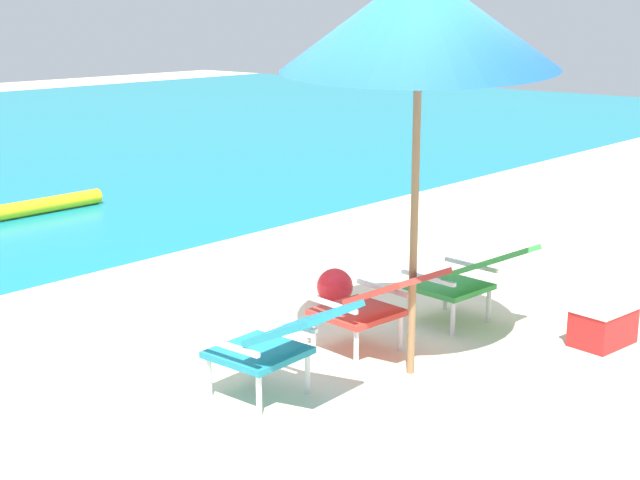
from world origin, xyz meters
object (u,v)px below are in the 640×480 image
cooler_box (603,322)px  lounge_chair_left (279,340)px  lounge_chair_center (376,301)px  beach_umbrella_center (419,18)px  lounge_chair_right (469,276)px  beach_ball (335,286)px  swim_buoy (41,206)px

cooler_box → lounge_chair_left: bearing=155.4°
lounge_chair_center → beach_umbrella_center: bearing=-100.9°
lounge_chair_right → beach_ball: (-0.23, 1.11, -0.26)m
lounge_chair_center → cooler_box: bearing=-39.8°
lounge_chair_right → cooler_box: bearing=-70.2°
swim_buoy → lounge_chair_left: size_ratio=1.79×
beach_umbrella_center → cooler_box: (1.34, -0.71, -2.11)m
lounge_chair_left → cooler_box: size_ratio=1.76×
lounge_chair_left → lounge_chair_right: same height
swim_buoy → lounge_chair_left: 6.12m
lounge_chair_left → beach_ball: lounge_chair_left is taller
swim_buoy → lounge_chair_left: (-1.98, -5.78, 0.31)m
swim_buoy → lounge_chair_left: bearing=-108.9°
beach_umbrella_center → cooler_box: size_ratio=5.21×
lounge_chair_center → lounge_chair_right: same height
swim_buoy → lounge_chair_center: (-1.00, -5.75, 0.31)m
swim_buoy → beach_ball: 4.79m
lounge_chair_left → beach_ball: bearing=30.8°
swim_buoy → beach_umbrella_center: bearing=-99.9°
lounge_chair_left → cooler_box: lounge_chair_left is taller
lounge_chair_left → lounge_chair_center: same height
lounge_chair_center → beach_ball: bearing=53.8°
lounge_chair_center → beach_ball: size_ratio=3.11×
cooler_box → swim_buoy: bearing=92.3°
lounge_chair_center → cooler_box: size_ratio=1.81×
swim_buoy → beach_ball: beach_ball is taller
lounge_chair_left → lounge_chair_center: 0.98m
swim_buoy → lounge_chair_right: size_ratio=1.75×
beach_umbrella_center → beach_ball: 2.62m
swim_buoy → lounge_chair_right: lounge_chair_right is taller
swim_buoy → beach_ball: bearing=-93.5°
lounge_chair_center → lounge_chair_right: bearing=-8.4°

